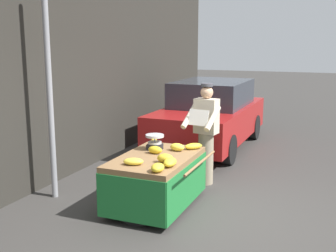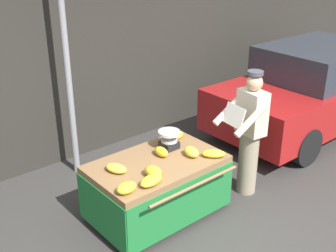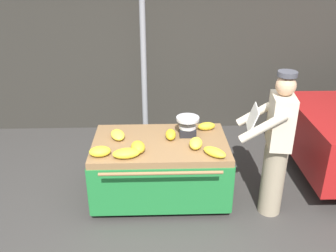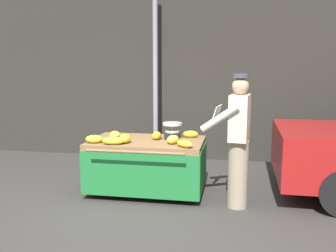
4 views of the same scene
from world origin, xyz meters
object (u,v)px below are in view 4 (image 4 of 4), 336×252
(vendor_person, at_px, (238,141))
(banana_bunch_0, at_px, (115,134))
(banana_bunch_4, at_px, (125,138))
(banana_bunch_5, at_px, (94,139))
(banana_bunch_2, at_px, (157,136))
(banana_bunch_7, at_px, (113,141))
(banana_bunch_3, at_px, (185,144))
(street_pole, at_px, (155,73))
(banana_bunch_6, at_px, (173,139))
(weighing_scale, at_px, (172,131))
(banana_cart, at_px, (147,155))
(banana_bunch_1, at_px, (190,134))

(vendor_person, bearing_deg, banana_bunch_0, 165.80)
(banana_bunch_0, height_order, banana_bunch_4, banana_bunch_4)
(banana_bunch_4, relative_size, banana_bunch_5, 0.93)
(banana_bunch_2, bearing_deg, banana_bunch_7, -138.72)
(banana_bunch_3, relative_size, banana_bunch_4, 1.28)
(street_pole, distance_m, banana_bunch_3, 2.32)
(banana_bunch_2, relative_size, banana_bunch_7, 0.73)
(banana_bunch_6, xyz_separation_m, vendor_person, (0.86, -0.18, 0.05))
(banana_bunch_4, relative_size, banana_bunch_7, 0.74)
(weighing_scale, distance_m, banana_bunch_5, 1.12)
(banana_bunch_3, xyz_separation_m, banana_bunch_6, (-0.19, 0.19, 0.01))
(weighing_scale, height_order, banana_bunch_6, weighing_scale)
(banana_cart, height_order, banana_bunch_3, banana_bunch_3)
(street_pole, bearing_deg, banana_bunch_0, -100.46)
(weighing_scale, relative_size, vendor_person, 0.16)
(weighing_scale, xyz_separation_m, banana_bunch_6, (0.07, -0.34, -0.06))
(weighing_scale, relative_size, banana_bunch_3, 0.99)
(banana_bunch_0, bearing_deg, banana_bunch_3, -22.99)
(banana_bunch_1, bearing_deg, banana_bunch_6, -111.13)
(banana_cart, xyz_separation_m, banana_bunch_1, (0.59, 0.30, 0.27))
(banana_cart, distance_m, banana_bunch_6, 0.52)
(weighing_scale, distance_m, banana_bunch_6, 0.35)
(banana_bunch_0, height_order, banana_bunch_2, banana_bunch_2)
(banana_bunch_3, xyz_separation_m, banana_bunch_4, (-0.84, 0.12, 0.02))
(banana_bunch_1, bearing_deg, weighing_scale, -152.31)
(banana_bunch_0, bearing_deg, vendor_person, -14.20)
(weighing_scale, distance_m, banana_bunch_1, 0.29)
(weighing_scale, bearing_deg, banana_bunch_0, -175.43)
(banana_bunch_4, bearing_deg, banana_bunch_0, 126.40)
(banana_bunch_0, relative_size, banana_bunch_2, 1.24)
(street_pole, xyz_separation_m, banana_bunch_6, (0.63, -1.80, -0.85))
(banana_bunch_4, xyz_separation_m, banana_bunch_6, (0.65, 0.08, -0.01))
(banana_bunch_1, relative_size, banana_bunch_6, 0.98)
(banana_bunch_0, xyz_separation_m, vendor_person, (1.77, -0.45, 0.06))
(banana_bunch_6, bearing_deg, banana_bunch_0, 163.40)
(banana_bunch_2, height_order, banana_bunch_6, banana_bunch_6)
(banana_bunch_6, relative_size, banana_bunch_7, 0.78)
(street_pole, height_order, banana_bunch_2, street_pole)
(banana_bunch_7, bearing_deg, banana_bunch_5, 170.65)
(vendor_person, bearing_deg, street_pole, 126.99)
(street_pole, relative_size, banana_cart, 2.07)
(banana_bunch_7, bearing_deg, vendor_person, 0.75)
(banana_bunch_0, distance_m, banana_bunch_2, 0.64)
(banana_bunch_0, relative_size, vendor_person, 0.16)
(banana_cart, xyz_separation_m, banana_bunch_6, (0.41, -0.17, 0.27))
(banana_bunch_3, xyz_separation_m, banana_bunch_5, (-1.26, 0.04, 0.01))
(street_pole, xyz_separation_m, banana_bunch_5, (-0.44, -1.95, -0.85))
(banana_bunch_2, distance_m, banana_bunch_4, 0.49)
(banana_cart, distance_m, banana_bunch_3, 0.74)
(street_pole, distance_m, banana_cart, 2.00)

